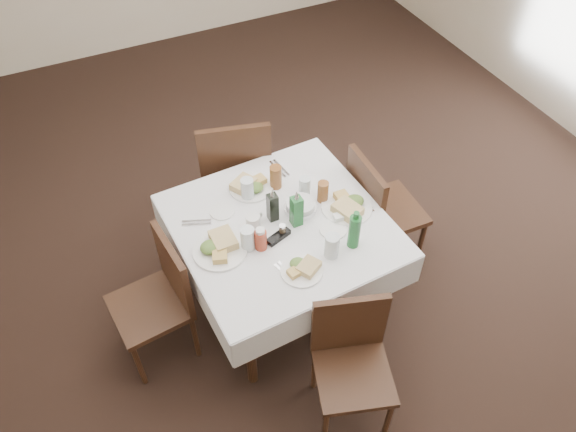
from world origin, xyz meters
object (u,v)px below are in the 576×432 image
Objects in this scene: chair_east at (377,206)px; ketchup_bottle at (261,239)px; chair_south at (351,355)px; oil_cruet_dark at (273,206)px; bread_basket at (300,206)px; chair_west at (161,294)px; water_w at (248,239)px; dining_table at (281,234)px; coffee_mug at (253,223)px; chair_north at (235,168)px; water_n at (247,189)px; green_bottle at (354,231)px; water_e at (305,187)px; oil_cruet_green at (296,210)px; water_s at (332,246)px.

chair_east is 0.97m from ketchup_bottle.
chair_south is 3.59× the size of oil_cruet_dark.
chair_east is 0.63m from bread_basket.
chair_west is at bearing -177.18° from oil_cruet_dark.
dining_table is at bearing 18.99° from water_w.
chair_south is 0.91m from coffee_mug.
dining_table is at bearing -14.10° from coffee_mug.
chair_north is 6.88× the size of water_w.
chair_west is 0.95m from bread_basket.
water_n is 0.61× the size of oil_cruet_dark.
water_e is at bearing 97.40° from green_bottle.
oil_cruet_green is (-0.64, -0.10, 0.35)m from chair_east.
ketchup_bottle is 0.58× the size of green_bottle.
chair_east is at bearing 1.75° from bread_basket.
chair_west is 4.56× the size of bread_basket.
chair_south is 1.13m from water_n.
chair_east reaches higher than water_e.
chair_west is 0.62m from water_w.
oil_cruet_dark reaches higher than water_e.
chair_west is 3.41× the size of green_bottle.
chair_east is (0.72, 0.07, -0.15)m from dining_table.
dining_table is 8.59× the size of water_n.
coffee_mug reaches higher than chair_south.
oil_cruet_dark is at bearing 177.24° from bread_basket.
water_w is at bearing -161.11° from bread_basket.
chair_east is 0.92m from coffee_mug.
chair_north is 7.83× the size of water_e.
water_n reaches higher than chair_south.
dining_table is 4.84× the size of oil_cruet_green.
chair_north is (0.01, 0.77, -0.10)m from dining_table.
water_n is at bearing 96.93° from chair_south.
oil_cruet_green reaches higher than bread_basket.
chair_west is (-0.76, 0.02, -0.17)m from dining_table.
oil_cruet_dark is at bearing 48.96° from ketchup_bottle.
oil_cruet_green is (-0.15, -0.19, 0.05)m from water_e.
ketchup_bottle is at bearing -101.78° from chair_north.
chair_west is 5.89× the size of ketchup_bottle.
water_w is 0.57× the size of green_bottle.
chair_west reaches higher than dining_table.
oil_cruet_dark is (-0.17, 0.39, 0.03)m from water_s.
coffee_mug is at bearing -171.00° from oil_cruet_dark.
chair_east reaches higher than chair_west.
chair_north reaches higher than chair_east.
chair_east is 6.21× the size of ketchup_bottle.
chair_south is at bearing -87.02° from dining_table.
water_s is at bearing -33.38° from ketchup_bottle.
chair_south is 5.70× the size of ketchup_bottle.
dining_table is 1.35× the size of chair_east.
chair_east is 6.53× the size of coffee_mug.
water_s is at bearing -21.31° from chair_west.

